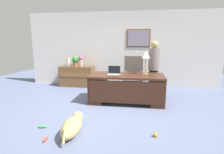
% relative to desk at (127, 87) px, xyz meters
% --- Properties ---
extents(ground_plane, '(12.00, 12.00, 0.00)m').
position_rel_desk_xyz_m(ground_plane, '(-0.35, -0.64, -0.41)').
color(ground_plane, slate).
extents(back_wall, '(7.00, 0.16, 2.70)m').
position_rel_desk_xyz_m(back_wall, '(-0.34, 1.96, 0.94)').
color(back_wall, silver).
rests_on(back_wall, ground_plane).
extents(desk, '(1.94, 0.96, 0.76)m').
position_rel_desk_xyz_m(desk, '(0.00, 0.00, 0.00)').
color(desk, '#422316').
rests_on(desk, ground_plane).
extents(credenza, '(1.23, 0.50, 0.75)m').
position_rel_desk_xyz_m(credenza, '(-1.97, 1.61, -0.04)').
color(credenza, brown).
rests_on(credenza, ground_plane).
extents(armchair, '(0.60, 0.59, 1.18)m').
position_rel_desk_xyz_m(armchair, '(0.14, 1.02, 0.10)').
color(armchair, '#564C47').
rests_on(armchair, ground_plane).
extents(person_standing, '(0.32, 0.32, 1.66)m').
position_rel_desk_xyz_m(person_standing, '(0.75, 0.74, 0.44)').
color(person_standing, '#262323').
rests_on(person_standing, ground_plane).
extents(dog_lying, '(0.33, 0.89, 0.30)m').
position_rel_desk_xyz_m(dog_lying, '(-0.81, -1.91, -0.26)').
color(dog_lying, tan).
rests_on(dog_lying, ground_plane).
extents(laptop, '(0.32, 0.22, 0.22)m').
position_rel_desk_xyz_m(laptop, '(-0.35, 0.01, 0.40)').
color(laptop, '#B2B5BA').
rests_on(laptop, desk).
extents(desk_lamp, '(0.22, 0.22, 0.62)m').
position_rel_desk_xyz_m(desk_lamp, '(0.48, 0.17, 0.83)').
color(desk_lamp, '#9E8447').
rests_on(desk_lamp, desk).
extents(vase_with_flowers, '(0.17, 0.17, 0.39)m').
position_rel_desk_xyz_m(vase_with_flowers, '(-1.80, 1.61, 0.57)').
color(vase_with_flowers, '#B9AC95').
rests_on(vase_with_flowers, credenza).
extents(vase_empty, '(0.10, 0.10, 0.32)m').
position_rel_desk_xyz_m(vase_empty, '(-2.27, 1.61, 0.49)').
color(vase_empty, silver).
rests_on(vase_empty, credenza).
extents(potted_plant, '(0.24, 0.24, 0.36)m').
position_rel_desk_xyz_m(potted_plant, '(-2.01, 1.61, 0.53)').
color(potted_plant, brown).
rests_on(potted_plant, credenza).
extents(dog_toy_ball, '(0.08, 0.08, 0.08)m').
position_rel_desk_xyz_m(dog_toy_ball, '(0.63, -1.79, -0.38)').
color(dog_toy_ball, orange).
rests_on(dog_toy_ball, ground_plane).
extents(dog_toy_bone, '(0.17, 0.09, 0.05)m').
position_rel_desk_xyz_m(dog_toy_bone, '(-1.46, -1.78, -0.39)').
color(dog_toy_bone, green).
rests_on(dog_toy_bone, ground_plane).
extents(dog_toy_plush, '(0.05, 0.16, 0.05)m').
position_rel_desk_xyz_m(dog_toy_plush, '(-1.17, -2.19, -0.39)').
color(dog_toy_plush, '#E53F33').
rests_on(dog_toy_plush, ground_plane).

